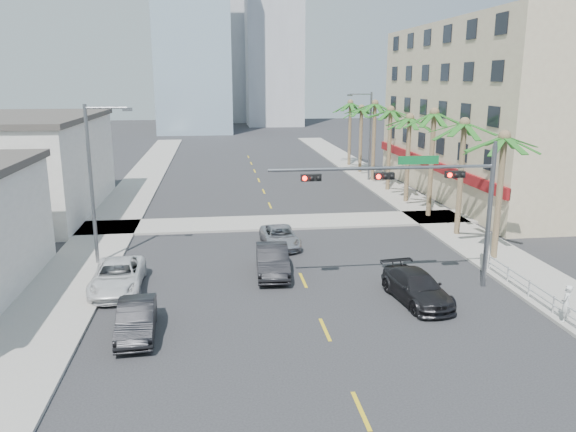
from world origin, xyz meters
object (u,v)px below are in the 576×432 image
Objects in this scene: traffic_signal_mast at (429,191)px; car_lane_center at (280,237)px; car_lane_right at (417,287)px; pedestrian at (566,304)px; car_lane_left at (272,260)px; car_parked_mid at (136,319)px; car_parked_far at (118,276)px.

traffic_signal_mast is 11.33m from car_lane_center.
car_lane_right is 2.96× the size of pedestrian.
car_lane_left is (-7.28, 3.22, -4.27)m from traffic_signal_mast.
traffic_signal_mast is at bearing 10.96° from car_parked_mid.
car_parked_mid is 2.57× the size of pedestrian.
traffic_signal_mast is 2.27× the size of car_lane_right.
car_lane_left is 0.98× the size of car_lane_right.
car_parked_mid is 0.94× the size of car_lane_center.
car_parked_mid is at bearing -44.40° from pedestrian.
pedestrian is (10.80, -13.11, 0.35)m from car_lane_center.
car_lane_left is at bearing 43.32° from car_parked_mid.
car_lane_center is at bearing 33.93° from car_parked_far.
car_parked_far is at bearing -167.58° from car_lane_left.
car_lane_right reaches higher than car_lane_center.
pedestrian is (4.52, -4.79, -4.09)m from traffic_signal_mast.
car_lane_center is 2.74× the size of pedestrian.
car_lane_right is (12.70, 2.00, 0.01)m from car_parked_mid.
traffic_signal_mast reaches higher than pedestrian.
car_lane_center is at bearing 54.90° from car_parked_mid.
pedestrian reaches higher than car_parked_far.
car_parked_far is 3.18× the size of pedestrian.
car_lane_right is at bearing 5.67° from car_parked_mid.
car_parked_far is at bearing -58.84° from pedestrian.
car_parked_mid is at bearing -75.26° from car_parked_far.
car_parked_mid reaches higher than car_lane_center.
pedestrian reaches higher than car_lane_center.
car_parked_mid is 5.55m from car_parked_far.
car_lane_left is at bearing -74.32° from pedestrian.
car_lane_left reaches higher than car_lane_center.
car_parked_mid is (-13.58, -3.45, -4.36)m from traffic_signal_mast.
traffic_signal_mast is 2.62× the size of car_parked_mid.
car_lane_center is at bearing 127.06° from traffic_signal_mast.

